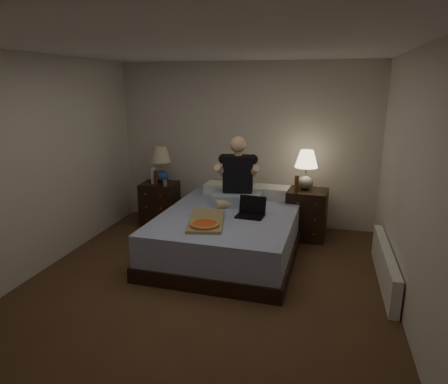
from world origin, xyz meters
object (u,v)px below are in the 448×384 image
(lamp_right, at_px, (306,170))
(soda_can, at_px, (165,183))
(bed, at_px, (229,233))
(pizza_box, at_px, (205,225))
(radiator, at_px, (385,265))
(water_bottle, at_px, (153,176))
(person, at_px, (238,171))
(nightstand_right, at_px, (307,214))
(beer_bottle_right, at_px, (297,184))
(laptop, at_px, (250,208))
(beer_bottle_left, at_px, (156,178))
(nightstand_left, at_px, (160,204))
(lamp_left, at_px, (161,164))

(lamp_right, relative_size, soda_can, 5.60)
(bed, xyz_separation_m, pizza_box, (-0.14, -0.64, 0.32))
(radiator, bearing_deg, water_bottle, 161.37)
(person, bearing_deg, nightstand_right, 16.07)
(beer_bottle_right, xyz_separation_m, person, (-0.78, -0.26, 0.20))
(bed, distance_m, radiator, 1.92)
(pizza_box, xyz_separation_m, radiator, (2.02, 0.28, -0.40))
(laptop, bearing_deg, beer_bottle_right, 61.90)
(bed, distance_m, person, 0.84)
(soda_can, relative_size, pizza_box, 0.13)
(water_bottle, distance_m, beer_bottle_right, 2.18)
(nightstand_right, distance_m, laptop, 1.17)
(beer_bottle_left, distance_m, radiator, 3.39)
(laptop, distance_m, pizza_box, 0.69)
(nightstand_left, bearing_deg, water_bottle, -140.78)
(lamp_left, relative_size, lamp_right, 1.00)
(soda_can, bearing_deg, water_bottle, 156.65)
(nightstand_right, height_order, water_bottle, water_bottle)
(water_bottle, height_order, laptop, water_bottle)
(soda_can, distance_m, laptop, 1.62)
(soda_can, xyz_separation_m, laptop, (1.43, -0.74, -0.06))
(water_bottle, distance_m, soda_can, 0.27)
(water_bottle, height_order, radiator, water_bottle)
(soda_can, distance_m, beer_bottle_left, 0.17)
(nightstand_left, bearing_deg, beer_bottle_left, -85.92)
(bed, xyz_separation_m, person, (0.02, 0.40, 0.74))
(water_bottle, xyz_separation_m, radiator, (3.26, -1.10, -0.61))
(nightstand_left, xyz_separation_m, nightstand_right, (2.26, 0.00, 0.01))
(nightstand_left, bearing_deg, pizza_box, -52.85)
(pizza_box, bearing_deg, water_bottle, 120.65)
(lamp_left, xyz_separation_m, lamp_right, (2.20, -0.02, 0.03))
(nightstand_left, xyz_separation_m, beer_bottle_right, (2.11, -0.13, 0.48))
(bed, height_order, lamp_right, lamp_right)
(lamp_right, height_order, soda_can, lamp_right)
(nightstand_right, relative_size, pizza_box, 0.94)
(soda_can, relative_size, beer_bottle_right, 0.43)
(beer_bottle_right, distance_m, laptop, 0.94)
(nightstand_right, height_order, beer_bottle_left, beer_bottle_left)
(lamp_left, relative_size, water_bottle, 2.24)
(lamp_left, bearing_deg, bed, -33.76)
(person, xyz_separation_m, laptop, (0.27, -0.51, -0.34))
(bed, relative_size, soda_can, 22.32)
(nightstand_right, distance_m, soda_can, 2.14)
(lamp_left, distance_m, lamp_right, 2.20)
(lamp_left, height_order, pizza_box, lamp_left)
(lamp_right, bearing_deg, pizza_box, -124.99)
(nightstand_right, bearing_deg, nightstand_left, -175.28)
(laptop, relative_size, radiator, 0.21)
(laptop, relative_size, pizza_box, 0.45)
(pizza_box, distance_m, radiator, 2.07)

